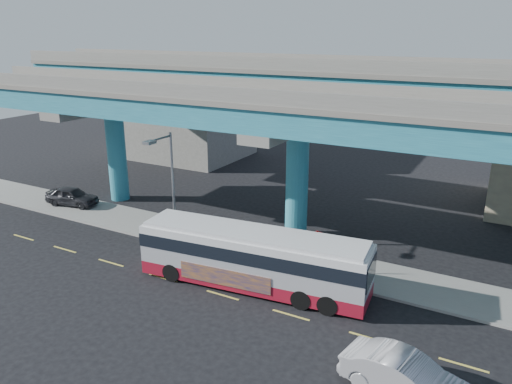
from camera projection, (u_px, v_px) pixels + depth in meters
The scene contains 10 objects.
ground at pixel (226, 293), 26.71m from camera, with size 120.00×120.00×0.00m, color black.
sidewalk at pixel (272, 253), 31.27m from camera, with size 70.00×4.00×0.15m, color gray.
lane_markings at pixel (223, 295), 26.46m from camera, with size 58.00×0.12×0.01m.
viaduct at pixel (300, 101), 31.45m from camera, with size 52.00×12.40×11.70m.
building_concrete at pixel (187, 115), 54.47m from camera, with size 12.00×10.00×9.00m, color gray.
transit_bus at pixel (253, 257), 26.86m from camera, with size 12.90×4.04×3.26m.
sedan at pixel (407, 377), 18.97m from camera, with size 5.28×2.61×1.67m, color #A3A3A8.
parked_car at pixel (72, 196), 39.44m from camera, with size 4.48×2.47×1.44m, color #29292D.
street_lamp at pixel (167, 174), 31.00m from camera, with size 0.50×2.39×7.24m.
stop_sign at pixel (317, 243), 27.96m from camera, with size 0.72×0.38×2.63m.
Camera 1 is at (12.88, -19.97, 13.44)m, focal length 35.00 mm.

